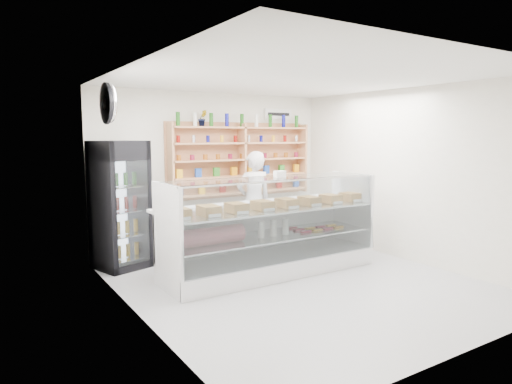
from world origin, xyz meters
TOP-DOWN VIEW (x-y plane):
  - room at (0.00, 0.00)m, footprint 5.00×5.00m
  - display_counter at (-0.05, 0.59)m, footprint 3.29×0.98m
  - shop_worker at (0.40, 1.78)m, footprint 0.68×0.48m
  - drinks_cooler at (-1.85, 2.05)m, footprint 0.87×0.86m
  - wall_shelving at (0.50, 2.34)m, footprint 2.84×0.28m
  - potted_plant at (-0.29, 2.34)m, footprint 0.17×0.14m
  - security_mirror at (-2.17, 1.20)m, footprint 0.15×0.50m
  - wall_sign at (1.40, 2.47)m, footprint 0.62×0.03m

SIDE VIEW (x-z plane):
  - display_counter at x=-0.05m, z-range -0.33..1.10m
  - shop_worker at x=0.40m, z-range 0.00..1.77m
  - drinks_cooler at x=-1.85m, z-range 0.00..1.96m
  - room at x=0.00m, z-range -1.10..3.90m
  - wall_shelving at x=0.50m, z-range 0.93..2.26m
  - potted_plant at x=-0.29m, z-range 2.20..2.48m
  - security_mirror at x=-2.17m, z-range 2.20..2.70m
  - wall_sign at x=1.40m, z-range 2.35..2.55m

